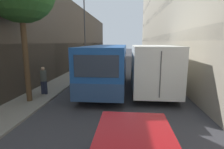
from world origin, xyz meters
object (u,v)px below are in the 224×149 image
pedestrian (44,80)px  bus (108,65)px  box_truck (151,67)px  street_lamp (84,20)px

pedestrian → bus: bearing=36.1°
bus → box_truck: 3.10m
pedestrian → street_lamp: size_ratio=0.21×
bus → box_truck: size_ratio=1.33×
bus → box_truck: bearing=-17.0°
box_truck → street_lamp: (-6.04, 6.74, 3.86)m
bus → box_truck: box_truck is taller
bus → street_lamp: bearing=117.8°
box_truck → pedestrian: (-6.60, -1.74, -0.63)m
bus → street_lamp: 7.66m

